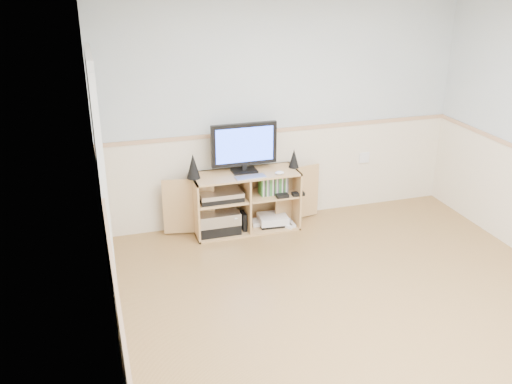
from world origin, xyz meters
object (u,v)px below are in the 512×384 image
(media_cabinet, at_px, (244,199))
(game_consoles, at_px, (272,220))
(monitor, at_px, (244,146))
(keyboard, at_px, (250,177))

(media_cabinet, bearing_deg, game_consoles, -12.51)
(monitor, xyz_separation_m, keyboard, (0.01, -0.19, -0.28))
(keyboard, xyz_separation_m, game_consoles, (0.28, 0.13, -0.59))
(media_cabinet, distance_m, monitor, 0.61)
(monitor, xyz_separation_m, game_consoles, (0.29, -0.06, -0.87))
(media_cabinet, distance_m, keyboard, 0.38)
(monitor, bearing_deg, game_consoles, -11.79)
(monitor, relative_size, keyboard, 2.20)
(monitor, height_order, game_consoles, monitor)
(monitor, distance_m, keyboard, 0.34)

